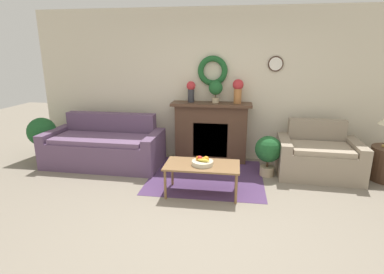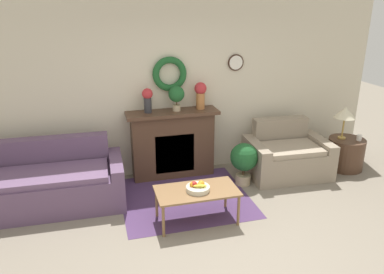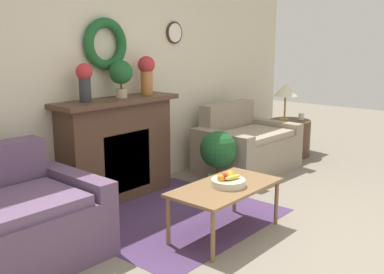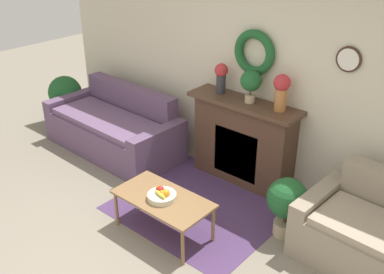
# 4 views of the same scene
# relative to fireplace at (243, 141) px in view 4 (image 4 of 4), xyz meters

# --- Properties ---
(floor_rug) EXTENTS (1.80, 1.65, 0.01)m
(floor_rug) POSITION_rel_fireplace_xyz_m (-0.00, -0.79, -0.54)
(floor_rug) COLOR #4C335B
(floor_rug) RESTS_ON ground_plane
(wall_back) EXTENTS (6.80, 0.17, 2.70)m
(wall_back) POSITION_rel_fireplace_xyz_m (0.10, 0.21, 0.81)
(wall_back) COLOR beige
(wall_back) RESTS_ON ground_plane
(fireplace) EXTENTS (1.42, 0.41, 1.08)m
(fireplace) POSITION_rel_fireplace_xyz_m (0.00, 0.00, 0.00)
(fireplace) COLOR #4C3323
(fireplace) RESTS_ON ground_plane
(couch_left) EXTENTS (2.03, 0.97, 0.87)m
(couch_left) POSITION_rel_fireplace_xyz_m (-1.85, -0.49, -0.23)
(couch_left) COLOR #604766
(couch_left) RESTS_ON ground_plane
(loveseat_right) EXTENTS (1.30, 0.94, 0.86)m
(loveseat_right) POSITION_rel_fireplace_xyz_m (1.78, -0.44, -0.24)
(loveseat_right) COLOR gray
(loveseat_right) RESTS_ON ground_plane
(coffee_table) EXTENTS (1.03, 0.55, 0.44)m
(coffee_table) POSITION_rel_fireplace_xyz_m (-0.00, -1.41, -0.15)
(coffee_table) COLOR olive
(coffee_table) RESTS_ON ground_plane
(fruit_bowl) EXTENTS (0.30, 0.30, 0.12)m
(fruit_bowl) POSITION_rel_fireplace_xyz_m (0.01, -1.43, -0.06)
(fruit_bowl) COLOR beige
(fruit_bowl) RESTS_ON coffee_table
(vase_on_mantel_left) EXTENTS (0.16, 0.16, 0.37)m
(vase_on_mantel_left) POSITION_rel_fireplace_xyz_m (-0.37, 0.01, 0.75)
(vase_on_mantel_left) COLOR #2D2D33
(vase_on_mantel_left) RESTS_ON fireplace
(vase_on_mantel_right) EXTENTS (0.19, 0.19, 0.42)m
(vase_on_mantel_right) POSITION_rel_fireplace_xyz_m (0.45, 0.01, 0.78)
(vase_on_mantel_right) COLOR #AD6B38
(vase_on_mantel_right) RESTS_ON fireplace
(potted_plant_on_mantel) EXTENTS (0.25, 0.25, 0.39)m
(potted_plant_on_mantel) POSITION_rel_fireplace_xyz_m (0.07, -0.01, 0.78)
(potted_plant_on_mantel) COLOR tan
(potted_plant_on_mantel) RESTS_ON fireplace
(potted_plant_floor_by_couch) EXTENTS (0.51, 0.51, 0.80)m
(potted_plant_floor_by_couch) POSITION_rel_fireplace_xyz_m (-3.07, -0.43, -0.06)
(potted_plant_floor_by_couch) COLOR tan
(potted_plant_floor_by_couch) RESTS_ON ground_plane
(potted_plant_floor_by_loveseat) EXTENTS (0.42, 0.42, 0.66)m
(potted_plant_floor_by_loveseat) POSITION_rel_fireplace_xyz_m (0.97, -0.60, -0.13)
(potted_plant_floor_by_loveseat) COLOR tan
(potted_plant_floor_by_loveseat) RESTS_ON ground_plane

